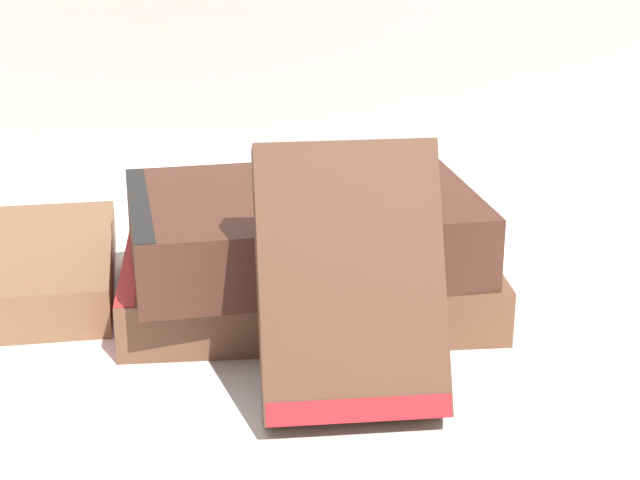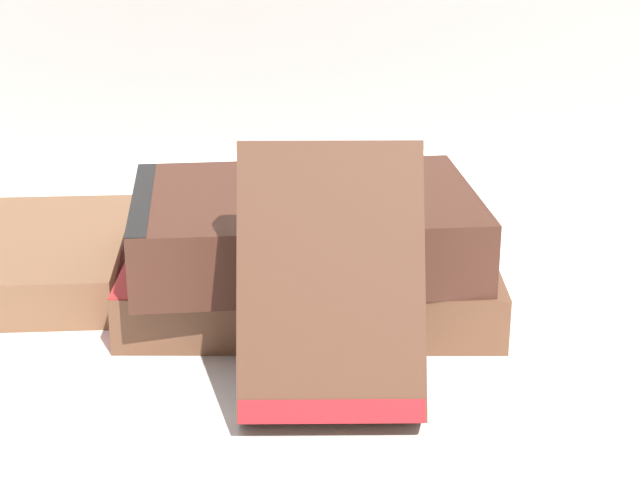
% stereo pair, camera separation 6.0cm
% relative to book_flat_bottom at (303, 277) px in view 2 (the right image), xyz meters
% --- Properties ---
extents(ground_plane, '(3.00, 3.00, 0.00)m').
position_rel_book_flat_bottom_xyz_m(ground_plane, '(-0.01, -0.05, -0.02)').
color(ground_plane, silver).
extents(book_flat_bottom, '(0.24, 0.16, 0.04)m').
position_rel_book_flat_bottom_xyz_m(book_flat_bottom, '(0.00, 0.00, 0.00)').
color(book_flat_bottom, brown).
rests_on(book_flat_bottom, ground_plane).
extents(book_flat_top, '(0.22, 0.17, 0.05)m').
position_rel_book_flat_bottom_xyz_m(book_flat_top, '(-0.00, -0.02, 0.04)').
color(book_flat_top, '#422319').
rests_on(book_flat_top, book_flat_bottom).
extents(book_leaning_front, '(0.10, 0.09, 0.14)m').
position_rel_book_flat_bottom_xyz_m(book_leaning_front, '(0.02, -0.14, 0.05)').
color(book_leaning_front, '#4C2D1E').
rests_on(book_leaning_front, ground_plane).
extents(pocket_watch, '(0.05, 0.05, 0.01)m').
position_rel_book_flat_bottom_xyz_m(pocket_watch, '(0.02, -0.03, 0.07)').
color(pocket_watch, silver).
rests_on(pocket_watch, book_flat_top).
extents(reading_glasses, '(0.12, 0.07, 0.00)m').
position_rel_book_flat_bottom_xyz_m(reading_glasses, '(-0.05, 0.16, -0.02)').
color(reading_glasses, black).
rests_on(reading_glasses, ground_plane).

